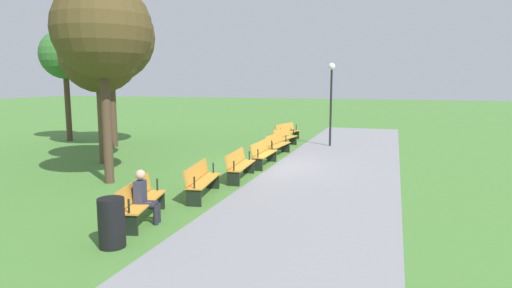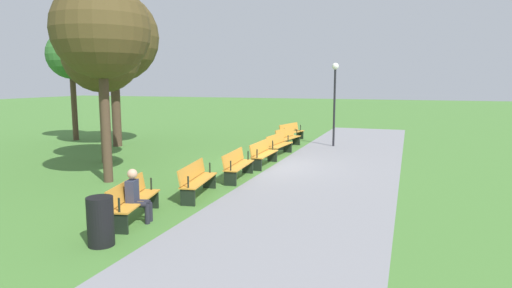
{
  "view_description": "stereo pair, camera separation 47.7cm",
  "coord_description": "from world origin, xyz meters",
  "px_view_note": "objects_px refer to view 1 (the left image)",
  "views": [
    {
      "loc": [
        15.14,
        4.46,
        3.11
      ],
      "look_at": [
        -0.0,
        -0.34,
        0.8
      ],
      "focal_mm": 30.68,
      "sensor_mm": 36.0,
      "label": 1
    },
    {
      "loc": [
        14.99,
        4.91,
        3.11
      ],
      "look_at": [
        -0.0,
        -0.34,
        0.8
      ],
      "focal_mm": 30.68,
      "sensor_mm": 36.0,
      "label": 2
    }
  ],
  "objects_px": {
    "bench_5": "(201,179)",
    "bench_0": "(287,131)",
    "tree_2": "(100,54)",
    "bench_1": "(284,137)",
    "bench_4": "(239,164)",
    "bench_2": "(277,144)",
    "bench_3": "(263,153)",
    "person_seated": "(144,195)",
    "trash_bin": "(112,223)",
    "tree_1": "(108,37)",
    "tree_3": "(65,55)",
    "tree_0": "(102,30)",
    "bench_6": "(141,200)",
    "lamp_post": "(331,88)"
  },
  "relations": [
    {
      "from": "bench_5",
      "to": "bench_0",
      "type": "bearing_deg",
      "value": 173.65
    },
    {
      "from": "bench_0",
      "to": "tree_2",
      "type": "xyz_separation_m",
      "value": [
        8.22,
        -5.13,
        3.58
      ]
    },
    {
      "from": "bench_1",
      "to": "bench_4",
      "type": "height_order",
      "value": "same"
    },
    {
      "from": "bench_2",
      "to": "tree_2",
      "type": "xyz_separation_m",
      "value": [
        3.62,
        -5.82,
        3.58
      ]
    },
    {
      "from": "bench_3",
      "to": "person_seated",
      "type": "bearing_deg",
      "value": -4.81
    },
    {
      "from": "bench_2",
      "to": "tree_2",
      "type": "height_order",
      "value": "tree_2"
    },
    {
      "from": "bench_0",
      "to": "bench_4",
      "type": "bearing_deg",
      "value": 16.89
    },
    {
      "from": "tree_2",
      "to": "trash_bin",
      "type": "distance_m",
      "value": 9.7
    },
    {
      "from": "bench_2",
      "to": "tree_1",
      "type": "height_order",
      "value": "tree_1"
    },
    {
      "from": "bench_5",
      "to": "trash_bin",
      "type": "height_order",
      "value": "trash_bin"
    },
    {
      "from": "bench_2",
      "to": "bench_5",
      "type": "bearing_deg",
      "value": 2.12
    },
    {
      "from": "bench_2",
      "to": "tree_3",
      "type": "relative_size",
      "value": 0.35
    },
    {
      "from": "bench_2",
      "to": "tree_1",
      "type": "relative_size",
      "value": 0.28
    },
    {
      "from": "bench_5",
      "to": "tree_0",
      "type": "relative_size",
      "value": 0.33
    },
    {
      "from": "tree_1",
      "to": "bench_2",
      "type": "bearing_deg",
      "value": 89.78
    },
    {
      "from": "person_seated",
      "to": "bench_4",
      "type": "bearing_deg",
      "value": 161.18
    },
    {
      "from": "tree_2",
      "to": "trash_bin",
      "type": "xyz_separation_m",
      "value": [
        7.16,
        5.47,
        -3.59
      ]
    },
    {
      "from": "bench_0",
      "to": "tree_3",
      "type": "bearing_deg",
      "value": -59.39
    },
    {
      "from": "bench_3",
      "to": "tree_0",
      "type": "xyz_separation_m",
      "value": [
        4.01,
        -3.72,
        4.08
      ]
    },
    {
      "from": "tree_2",
      "to": "bench_2",
      "type": "bearing_deg",
      "value": 121.87
    },
    {
      "from": "bench_0",
      "to": "trash_bin",
      "type": "relative_size",
      "value": 2.15
    },
    {
      "from": "tree_2",
      "to": "bench_5",
      "type": "bearing_deg",
      "value": 58.92
    },
    {
      "from": "bench_6",
      "to": "bench_5",
      "type": "bearing_deg",
      "value": 156.8
    },
    {
      "from": "bench_1",
      "to": "tree_0",
      "type": "height_order",
      "value": "tree_0"
    },
    {
      "from": "bench_4",
      "to": "lamp_post",
      "type": "relative_size",
      "value": 0.51
    },
    {
      "from": "bench_3",
      "to": "tree_2",
      "type": "height_order",
      "value": "tree_2"
    },
    {
      "from": "person_seated",
      "to": "tree_0",
      "type": "xyz_separation_m",
      "value": [
        -3.04,
        -3.12,
        3.93
      ]
    },
    {
      "from": "tree_3",
      "to": "tree_1",
      "type": "bearing_deg",
      "value": 72.48
    },
    {
      "from": "tree_2",
      "to": "bench_1",
      "type": "bearing_deg",
      "value": 136.84
    },
    {
      "from": "bench_0",
      "to": "tree_1",
      "type": "distance_m",
      "value": 9.8
    },
    {
      "from": "person_seated",
      "to": "tree_0",
      "type": "relative_size",
      "value": 0.2
    },
    {
      "from": "person_seated",
      "to": "bench_6",
      "type": "bearing_deg",
      "value": -135.51
    },
    {
      "from": "bench_1",
      "to": "person_seated",
      "type": "xyz_separation_m",
      "value": [
        11.68,
        -0.25,
        0.16
      ]
    },
    {
      "from": "bench_4",
      "to": "person_seated",
      "type": "height_order",
      "value": "person_seated"
    },
    {
      "from": "tree_0",
      "to": "tree_1",
      "type": "height_order",
      "value": "tree_1"
    },
    {
      "from": "bench_5",
      "to": "tree_1",
      "type": "bearing_deg",
      "value": -140.42
    },
    {
      "from": "tree_1",
      "to": "trash_bin",
      "type": "relative_size",
      "value": 7.63
    },
    {
      "from": "bench_6",
      "to": "lamp_post",
      "type": "height_order",
      "value": "lamp_post"
    },
    {
      "from": "bench_1",
      "to": "bench_0",
      "type": "bearing_deg",
      "value": -161.03
    },
    {
      "from": "trash_bin",
      "to": "bench_0",
      "type": "bearing_deg",
      "value": -178.75
    },
    {
      "from": "bench_1",
      "to": "bench_5",
      "type": "distance_m",
      "value": 9.28
    },
    {
      "from": "bench_1",
      "to": "bench_6",
      "type": "bearing_deg",
      "value": 6.35
    },
    {
      "from": "bench_3",
      "to": "tree_1",
      "type": "relative_size",
      "value": 0.27
    },
    {
      "from": "bench_0",
      "to": "bench_6",
      "type": "relative_size",
      "value": 1.0
    },
    {
      "from": "bench_5",
      "to": "bench_6",
      "type": "distance_m",
      "value": 2.33
    },
    {
      "from": "bench_6",
      "to": "tree_0",
      "type": "bearing_deg",
      "value": -147.41
    },
    {
      "from": "bench_5",
      "to": "person_seated",
      "type": "height_order",
      "value": "person_seated"
    },
    {
      "from": "person_seated",
      "to": "tree_2",
      "type": "relative_size",
      "value": 0.22
    },
    {
      "from": "tree_1",
      "to": "tree_3",
      "type": "height_order",
      "value": "tree_1"
    },
    {
      "from": "tree_0",
      "to": "lamp_post",
      "type": "distance_m",
      "value": 11.29
    }
  ]
}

